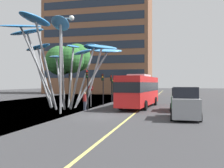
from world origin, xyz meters
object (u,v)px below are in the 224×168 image
leaf_sculpture (63,45)px  traffic_light_kerb_near (87,81)px  traffic_light_island_mid (113,84)px  car_parked_mid (181,100)px  street_lamp (63,53)px  no_entry_sign (91,92)px  traffic_light_kerb_far (103,83)px  red_bus (139,89)px  traffic_light_opposite (111,83)px  car_parked_near (185,104)px  pedestrian (85,101)px

leaf_sculpture → traffic_light_kerb_near: size_ratio=3.07×
traffic_light_kerb_near → traffic_light_island_mid: (-0.19, 11.44, -0.33)m
leaf_sculpture → car_parked_mid: bearing=2.4°
street_lamp → no_entry_sign: (0.22, 6.84, -3.59)m
traffic_light_kerb_far → street_lamp: street_lamp is taller
red_bus → street_lamp: size_ratio=1.28×
red_bus → car_parked_mid: size_ratio=2.43×
traffic_light_kerb_near → traffic_light_opposite: 10.66m
leaf_sculpture → street_lamp: (1.89, -4.20, -1.27)m
traffic_light_kerb_far → street_lamp: (-1.09, -8.71, 2.50)m
traffic_light_kerb_near → street_lamp: size_ratio=0.47×
leaf_sculpture → car_parked_near: leaf_sculpture is taller
car_parked_near → red_bus: bearing=118.4°
traffic_light_opposite → traffic_light_kerb_far: bearing=-88.0°
car_parked_near → street_lamp: bearing=175.2°
car_parked_mid → pedestrian: car_parked_mid is taller
traffic_light_island_mid → street_lamp: street_lamp is taller
red_bus → car_parked_near: size_ratio=2.47×
leaf_sculpture → car_parked_mid: (11.59, 0.49, -5.41)m
car_parked_mid → traffic_light_opposite: bearing=134.2°
traffic_light_opposite → street_lamp: street_lamp is taller
traffic_light_kerb_far → pedestrian: bearing=-93.9°
street_lamp → traffic_light_island_mid: bearing=86.3°
pedestrian → red_bus: bearing=38.5°
traffic_light_island_mid → no_entry_sign: (-0.71, -7.64, -0.88)m
red_bus → pedestrian: red_bus is taller
leaf_sculpture → car_parked_mid: 12.79m
red_bus → traffic_light_island_mid: (-4.59, 7.31, 0.54)m
red_bus → traffic_light_opposite: bearing=125.2°
car_parked_near → car_parked_mid: 5.52m
car_parked_near → no_entry_sign: bearing=141.4°
traffic_light_island_mid → street_lamp: size_ratio=0.41×
traffic_light_island_mid → no_entry_sign: traffic_light_island_mid is taller
car_parked_near → no_entry_sign: (-9.62, 7.67, 0.49)m
red_bus → pedestrian: 6.21m
pedestrian → traffic_light_kerb_near: bearing=-39.3°
car_parked_near → traffic_light_opposite: bearing=121.5°
traffic_light_kerb_near → car_parked_mid: traffic_light_kerb_near is taller
car_parked_mid → car_parked_near: bearing=-88.5°
traffic_light_kerb_near → red_bus: bearing=43.2°
leaf_sculpture → no_entry_sign: size_ratio=5.04×
traffic_light_kerb_far → car_parked_mid: size_ratio=0.85×
leaf_sculpture → street_lamp: bearing=-65.8°
red_bus → pedestrian: bearing=-141.5°
traffic_light_kerb_near → no_entry_sign: 4.08m
traffic_light_kerb_far → traffic_light_island_mid: size_ratio=1.09×
leaf_sculpture → traffic_light_kerb_far: bearing=56.5°
pedestrian → no_entry_sign: no_entry_sign is taller
street_lamp → no_entry_sign: 7.73m
leaf_sculpture → traffic_light_opposite: leaf_sculpture is taller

